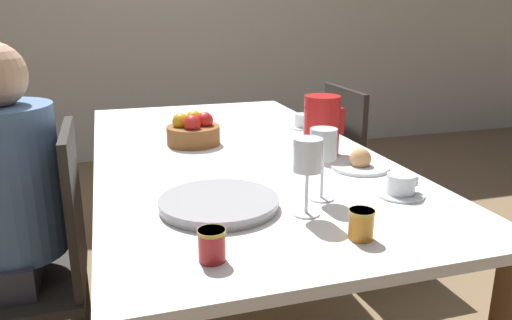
{
  "coord_description": "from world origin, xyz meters",
  "views": [
    {
      "loc": [
        -0.46,
        -1.8,
        1.25
      ],
      "look_at": [
        0.0,
        -0.3,
        0.78
      ],
      "focal_mm": 35.0,
      "sensor_mm": 36.0,
      "label": 1
    }
  ],
  "objects_px": {
    "red_pitcher": "(322,125)",
    "wine_glass_water": "(323,147)",
    "bread_plate": "(360,163)",
    "jam_jar_red": "(212,244)",
    "teacup_across": "(304,122)",
    "teacup_near_person": "(401,187)",
    "serving_tray": "(219,203)",
    "wine_glass_juice": "(308,159)",
    "fruit_bowl": "(193,131)",
    "jam_jar_amber": "(361,223)",
    "chair_person_side": "(39,266)",
    "chair_opposite": "(364,177)"
  },
  "relations": [
    {
      "from": "chair_opposite",
      "to": "bread_plate",
      "type": "bearing_deg",
      "value": -31.36
    },
    {
      "from": "serving_tray",
      "to": "bread_plate",
      "type": "bearing_deg",
      "value": 21.05
    },
    {
      "from": "wine_glass_juice",
      "to": "bread_plate",
      "type": "relative_size",
      "value": 1.05
    },
    {
      "from": "wine_glass_water",
      "to": "teacup_across",
      "type": "bearing_deg",
      "value": 70.94
    },
    {
      "from": "teacup_near_person",
      "to": "jam_jar_red",
      "type": "height_order",
      "value": "jam_jar_red"
    },
    {
      "from": "red_pitcher",
      "to": "wine_glass_water",
      "type": "height_order",
      "value": "red_pitcher"
    },
    {
      "from": "teacup_across",
      "to": "bread_plate",
      "type": "xyz_separation_m",
      "value": [
        -0.05,
        -0.63,
        -0.01
      ]
    },
    {
      "from": "bread_plate",
      "to": "jam_jar_red",
      "type": "relative_size",
      "value": 2.72
    },
    {
      "from": "teacup_near_person",
      "to": "jam_jar_red",
      "type": "distance_m",
      "value": 0.65
    },
    {
      "from": "wine_glass_juice",
      "to": "bread_plate",
      "type": "xyz_separation_m",
      "value": [
        0.33,
        0.32,
        -0.13
      ]
    },
    {
      "from": "teacup_across",
      "to": "wine_glass_juice",
      "type": "bearing_deg",
      "value": -111.89
    },
    {
      "from": "chair_opposite",
      "to": "teacup_near_person",
      "type": "distance_m",
      "value": 0.94
    },
    {
      "from": "chair_opposite",
      "to": "wine_glass_juice",
      "type": "xyz_separation_m",
      "value": [
        -0.67,
        -0.87,
        0.4
      ]
    },
    {
      "from": "teacup_across",
      "to": "serving_tray",
      "type": "xyz_separation_m",
      "value": [
        -0.59,
        -0.84,
        -0.01
      ]
    },
    {
      "from": "teacup_across",
      "to": "chair_person_side",
      "type": "bearing_deg",
      "value": -153.47
    },
    {
      "from": "fruit_bowl",
      "to": "wine_glass_juice",
      "type": "bearing_deg",
      "value": -79.02
    },
    {
      "from": "bread_plate",
      "to": "fruit_bowl",
      "type": "height_order",
      "value": "fruit_bowl"
    },
    {
      "from": "red_pitcher",
      "to": "wine_glass_water",
      "type": "xyz_separation_m",
      "value": [
        -0.19,
        -0.43,
        0.04
      ]
    },
    {
      "from": "red_pitcher",
      "to": "fruit_bowl",
      "type": "distance_m",
      "value": 0.52
    },
    {
      "from": "teacup_across",
      "to": "serving_tray",
      "type": "height_order",
      "value": "teacup_across"
    },
    {
      "from": "red_pitcher",
      "to": "teacup_across",
      "type": "height_order",
      "value": "red_pitcher"
    },
    {
      "from": "bread_plate",
      "to": "chair_person_side",
      "type": "bearing_deg",
      "value": 175.7
    },
    {
      "from": "teacup_near_person",
      "to": "bread_plate",
      "type": "bearing_deg",
      "value": 87.35
    },
    {
      "from": "wine_glass_juice",
      "to": "teacup_across",
      "type": "relative_size",
      "value": 1.48
    },
    {
      "from": "chair_opposite",
      "to": "jam_jar_amber",
      "type": "distance_m",
      "value": 1.24
    },
    {
      "from": "teacup_near_person",
      "to": "serving_tray",
      "type": "distance_m",
      "value": 0.53
    },
    {
      "from": "wine_glass_juice",
      "to": "red_pitcher",
      "type": "bearing_deg",
      "value": 62.15
    },
    {
      "from": "bread_plate",
      "to": "wine_glass_water",
      "type": "bearing_deg",
      "value": -137.52
    },
    {
      "from": "teacup_across",
      "to": "bread_plate",
      "type": "distance_m",
      "value": 0.64
    },
    {
      "from": "wine_glass_juice",
      "to": "fruit_bowl",
      "type": "bearing_deg",
      "value": 100.98
    },
    {
      "from": "bread_plate",
      "to": "jam_jar_red",
      "type": "distance_m",
      "value": 0.8
    },
    {
      "from": "jam_jar_amber",
      "to": "bread_plate",
      "type": "bearing_deg",
      "value": 61.78
    },
    {
      "from": "chair_opposite",
      "to": "bread_plate",
      "type": "xyz_separation_m",
      "value": [
        -0.34,
        -0.56,
        0.27
      ]
    },
    {
      "from": "wine_glass_juice",
      "to": "teacup_across",
      "type": "height_order",
      "value": "wine_glass_juice"
    },
    {
      "from": "red_pitcher",
      "to": "jam_jar_amber",
      "type": "xyz_separation_m",
      "value": [
        -0.21,
        -0.7,
        -0.07
      ]
    },
    {
      "from": "serving_tray",
      "to": "fruit_bowl",
      "type": "relative_size",
      "value": 1.54
    },
    {
      "from": "chair_opposite",
      "to": "serving_tray",
      "type": "xyz_separation_m",
      "value": [
        -0.88,
        -0.76,
        0.26
      ]
    },
    {
      "from": "red_pitcher",
      "to": "wine_glass_water",
      "type": "relative_size",
      "value": 1.07
    },
    {
      "from": "chair_person_side",
      "to": "serving_tray",
      "type": "relative_size",
      "value": 2.78
    },
    {
      "from": "wine_glass_water",
      "to": "bread_plate",
      "type": "distance_m",
      "value": 0.36
    },
    {
      "from": "chair_person_side",
      "to": "teacup_near_person",
      "type": "bearing_deg",
      "value": -108.31
    },
    {
      "from": "chair_opposite",
      "to": "wine_glass_juice",
      "type": "bearing_deg",
      "value": -37.49
    },
    {
      "from": "red_pitcher",
      "to": "jam_jar_amber",
      "type": "height_order",
      "value": "red_pitcher"
    },
    {
      "from": "serving_tray",
      "to": "teacup_near_person",
      "type": "bearing_deg",
      "value": -6.2
    },
    {
      "from": "wine_glass_juice",
      "to": "jam_jar_red",
      "type": "bearing_deg",
      "value": -148.73
    },
    {
      "from": "jam_jar_amber",
      "to": "chair_person_side",
      "type": "bearing_deg",
      "value": 144.28
    },
    {
      "from": "serving_tray",
      "to": "jam_jar_red",
      "type": "relative_size",
      "value": 4.52
    },
    {
      "from": "serving_tray",
      "to": "bread_plate",
      "type": "xyz_separation_m",
      "value": [
        0.54,
        0.21,
        0.0
      ]
    },
    {
      "from": "bread_plate",
      "to": "jam_jar_amber",
      "type": "height_order",
      "value": "same"
    },
    {
      "from": "chair_person_side",
      "to": "teacup_across",
      "type": "relative_size",
      "value": 6.5
    }
  ]
}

